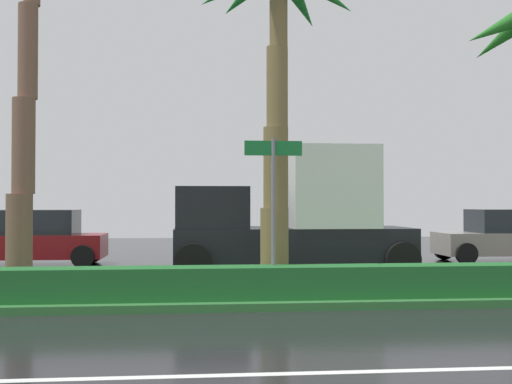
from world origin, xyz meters
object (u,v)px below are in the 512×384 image
(palm_tree_centre_left, at_px, (277,21))
(street_name_sign, at_px, (273,195))
(car_in_traffic_second, at_px, (35,239))
(car_in_traffic_third, at_px, (504,236))
(box_truck_lead, at_px, (295,217))

(palm_tree_centre_left, xyz_separation_m, street_name_sign, (-0.22, -1.11, -3.66))
(palm_tree_centre_left, height_order, street_name_sign, palm_tree_centre_left)
(street_name_sign, height_order, car_in_traffic_second, street_name_sign)
(car_in_traffic_second, xyz_separation_m, car_in_traffic_third, (15.09, -0.05, 0.00))
(street_name_sign, bearing_deg, palm_tree_centre_left, 78.77)
(street_name_sign, relative_size, car_in_traffic_third, 0.70)
(box_truck_lead, relative_size, car_in_traffic_third, 1.49)
(palm_tree_centre_left, relative_size, box_truck_lead, 1.13)
(car_in_traffic_third, bearing_deg, car_in_traffic_second, -0.19)
(car_in_traffic_third, bearing_deg, box_truck_lead, 21.26)
(car_in_traffic_second, distance_m, box_truck_lead, 8.23)
(palm_tree_centre_left, bearing_deg, car_in_traffic_third, 39.44)
(palm_tree_centre_left, xyz_separation_m, car_in_traffic_third, (8.46, 6.96, -4.91))
(box_truck_lead, bearing_deg, street_name_sign, 76.56)
(car_in_traffic_second, distance_m, car_in_traffic_third, 15.09)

